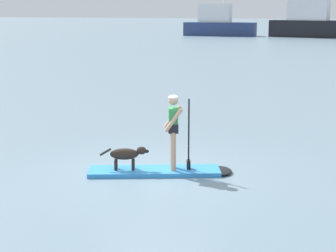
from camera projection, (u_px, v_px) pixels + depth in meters
The scene contains 6 objects.
ground_plane at pixel (154, 173), 12.73m from camera, with size 400.00×400.00×0.00m, color slate.
paddleboard at pixel (164, 171), 12.72m from camera, with size 3.31×1.81×0.10m.
person_paddler at pixel (174, 126), 12.52m from camera, with size 0.67×0.58×1.70m.
dog at pixel (127, 154), 12.61m from camera, with size 1.07×0.46×0.53m.
moored_boat_far_port at pixel (218, 24), 76.35m from camera, with size 9.65×2.87×12.40m.
moored_boat_center at pixel (313, 24), 71.97m from camera, with size 11.69×4.84×5.36m.
Camera 1 is at (4.11, -11.53, 3.67)m, focal length 59.99 mm.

